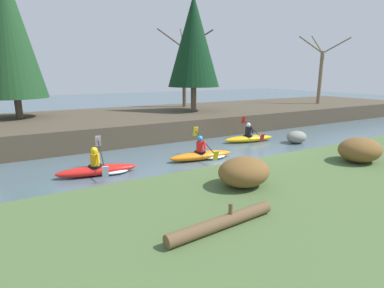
% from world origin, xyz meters
% --- Properties ---
extents(ground_plane, '(90.00, 90.00, 0.00)m').
position_xyz_m(ground_plane, '(0.00, 0.00, 0.00)').
color(ground_plane, '#4C606B').
extents(riverbank_near, '(44.00, 6.78, 0.68)m').
position_xyz_m(riverbank_near, '(0.00, -5.54, 0.34)').
color(riverbank_near, '#4C6638').
rests_on(riverbank_near, ground).
extents(riverbank_far, '(44.00, 8.26, 1.06)m').
position_xyz_m(riverbank_far, '(0.00, 8.08, 0.53)').
color(riverbank_far, '#4C4233').
rests_on(riverbank_far, ground).
extents(conifer_tree_mid_left, '(3.22, 3.22, 8.17)m').
position_xyz_m(conifer_tree_mid_left, '(-7.23, 9.48, 5.69)').
color(conifer_tree_mid_left, brown).
rests_on(conifer_tree_mid_left, riverbank_far).
extents(conifer_tree_centre, '(3.27, 3.27, 7.12)m').
position_xyz_m(conifer_tree_centre, '(2.73, 7.58, 5.39)').
color(conifer_tree_centre, brown).
rests_on(conifer_tree_centre, riverbank_far).
extents(bare_tree_mid_upstream, '(3.16, 3.12, 5.70)m').
position_xyz_m(bare_tree_mid_upstream, '(3.41, 10.14, 3.75)').
color(bare_tree_mid_upstream, brown).
rests_on(bare_tree_mid_upstream, riverbank_far).
extents(bare_tree_mid_downstream, '(3.03, 2.99, 5.45)m').
position_xyz_m(bare_tree_mid_downstream, '(14.01, 6.86, 3.63)').
color(bare_tree_mid_downstream, '#7A664C').
rests_on(bare_tree_mid_downstream, riverbank_far).
extents(shrub_clump_nearest, '(1.36, 1.13, 0.73)m').
position_xyz_m(shrub_clump_nearest, '(-2.41, -3.93, 1.05)').
color(shrub_clump_nearest, brown).
rests_on(shrub_clump_nearest, riverbank_near).
extents(shrub_clump_second, '(1.43, 1.20, 0.78)m').
position_xyz_m(shrub_clump_second, '(2.17, -4.07, 1.07)').
color(shrub_clump_second, brown).
rests_on(shrub_clump_second, riverbank_near).
extents(kayaker_lead, '(2.79, 2.06, 1.20)m').
position_xyz_m(kayaker_lead, '(2.97, 2.21, 0.22)').
color(kayaker_lead, yellow).
rests_on(kayaker_lead, ground).
extents(kayaker_middle, '(2.79, 2.07, 1.20)m').
position_xyz_m(kayaker_middle, '(-0.78, 0.61, 0.20)').
color(kayaker_middle, orange).
rests_on(kayaker_middle, ground).
extents(kayaker_trailing, '(2.80, 2.07, 1.20)m').
position_xyz_m(kayaker_trailing, '(-4.91, 0.74, 0.20)').
color(kayaker_trailing, red).
rests_on(kayaker_trailing, ground).
extents(boulder_midstream, '(1.09, 0.86, 0.62)m').
position_xyz_m(boulder_midstream, '(4.90, 0.84, 0.31)').
color(boulder_midstream, gray).
rests_on(boulder_midstream, ground).
extents(driftwood_log, '(2.34, 0.44, 0.44)m').
position_xyz_m(driftwood_log, '(-4.11, -5.43, 0.81)').
color(driftwood_log, brown).
rests_on(driftwood_log, riverbank_near).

